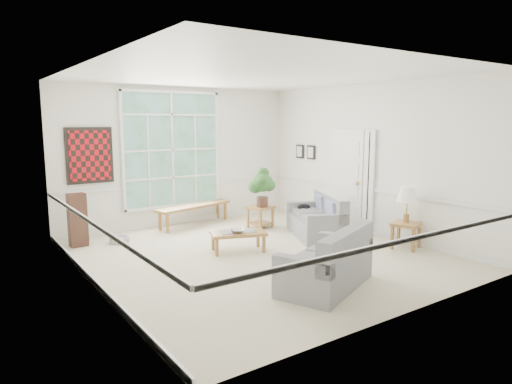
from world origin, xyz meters
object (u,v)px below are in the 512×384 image
end_table (260,217)px  loveseat_right (316,216)px  loveseat_front (326,257)px  side_table (406,235)px  coffee_table (238,242)px

end_table → loveseat_right: bearing=-69.6°
loveseat_right → loveseat_front: size_ratio=0.99×
side_table → loveseat_right: bearing=115.9°
side_table → coffee_table: bearing=149.1°
coffee_table → loveseat_front: bearing=-68.6°
loveseat_right → loveseat_front: bearing=-104.7°
loveseat_front → end_table: (1.30, 3.41, -0.19)m
loveseat_right → loveseat_front: (-1.77, -2.16, 0.00)m
loveseat_right → coffee_table: (-1.82, -0.01, -0.24)m
end_table → coffee_table: bearing=-137.2°
coffee_table → end_table: 1.86m
coffee_table → side_table: side_table is taller
loveseat_front → end_table: loveseat_front is taller
loveseat_front → loveseat_right: bearing=27.9°
loveseat_right → end_table: size_ratio=3.29×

